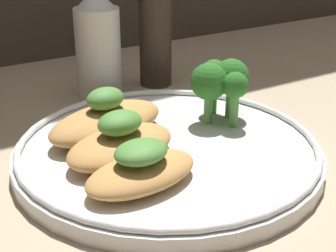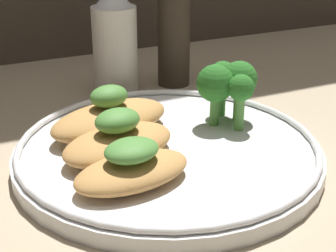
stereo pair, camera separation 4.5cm
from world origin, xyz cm
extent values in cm
cube|color=tan|center=(0.00, 0.00, -0.50)|extent=(180.00, 180.00, 1.00)
cylinder|color=white|center=(0.00, 0.00, 0.70)|extent=(27.38, 27.38, 1.40)
torus|color=white|center=(0.00, 0.00, 1.70)|extent=(26.78, 26.78, 0.60)
ellipsoid|color=tan|center=(-5.21, -4.70, 2.45)|extent=(10.17, 6.56, 2.10)
ellipsoid|color=#518E3D|center=(-5.21, -4.70, 4.29)|extent=(4.76, 4.02, 1.58)
ellipsoid|color=tan|center=(-4.64, -0.32, 2.61)|extent=(11.28, 8.28, 2.41)
ellipsoid|color=#518E3D|center=(-4.64, -0.32, 4.77)|extent=(4.59, 3.99, 1.92)
ellipsoid|color=tan|center=(-3.72, 4.81, 2.77)|extent=(12.93, 8.71, 2.75)
ellipsoid|color=#518E3D|center=(-3.72, 4.81, 5.13)|extent=(4.18, 3.64, 1.96)
cylinder|color=#569942|center=(8.78, 2.57, 2.93)|extent=(0.86, 0.86, 3.07)
sphere|color=#286B23|center=(8.78, 2.57, 5.69)|extent=(3.49, 3.49, 3.49)
cylinder|color=#569942|center=(7.95, 4.33, 3.09)|extent=(0.84, 0.84, 3.39)
sphere|color=#286B23|center=(7.95, 4.33, 5.72)|extent=(2.66, 2.66, 2.66)
cylinder|color=#569942|center=(6.07, 2.48, 2.90)|extent=(0.85, 0.85, 3.00)
sphere|color=#286B23|center=(6.07, 2.48, 5.66)|extent=(3.60, 3.60, 3.60)
cylinder|color=#569942|center=(7.69, 0.53, 3.07)|extent=(0.89, 0.89, 3.33)
sphere|color=#286B23|center=(7.69, 0.53, 5.61)|extent=(2.51, 2.51, 2.51)
cylinder|color=white|center=(1.71, 18.44, 5.19)|extent=(5.22, 5.22, 10.38)
cylinder|color=#382D23|center=(9.32, 18.44, 8.16)|extent=(3.96, 3.96, 16.32)
camera|label=1|loc=(-21.21, -35.16, 21.89)|focal=55.00mm
camera|label=2|loc=(-17.24, -37.27, 21.89)|focal=55.00mm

